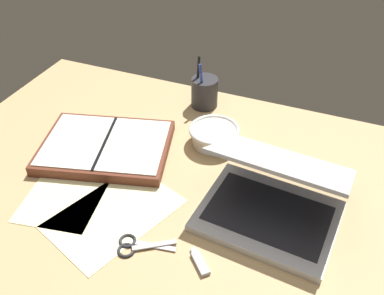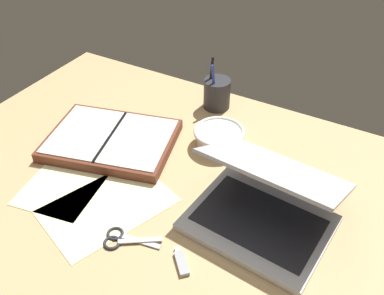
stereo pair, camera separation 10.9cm
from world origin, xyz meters
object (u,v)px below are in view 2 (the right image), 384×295
(laptop, at_px, (265,204))
(bowl, at_px, (219,137))
(planner, at_px, (111,140))
(scissors, at_px, (120,239))
(pen_cup, at_px, (217,93))

(laptop, distance_m, bowl, 0.29)
(planner, xyz_separation_m, scissors, (0.23, -0.26, -0.01))
(laptop, relative_size, planner, 0.83)
(scissors, bearing_deg, pen_cup, 74.10)
(pen_cup, height_order, planner, pen_cup)
(bowl, bearing_deg, laptop, -42.91)
(laptop, bearing_deg, scissors, -134.94)
(pen_cup, bearing_deg, scissors, -84.33)
(pen_cup, distance_m, planner, 0.36)
(bowl, relative_size, pen_cup, 0.89)
(pen_cup, bearing_deg, laptop, -50.25)
(planner, relative_size, scissors, 3.09)
(bowl, bearing_deg, pen_cup, 118.94)
(laptop, relative_size, pen_cup, 2.05)
(laptop, distance_m, planner, 0.48)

